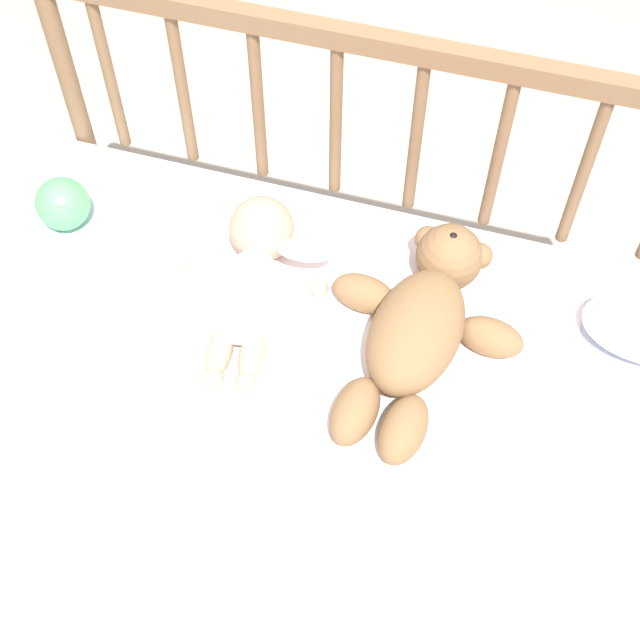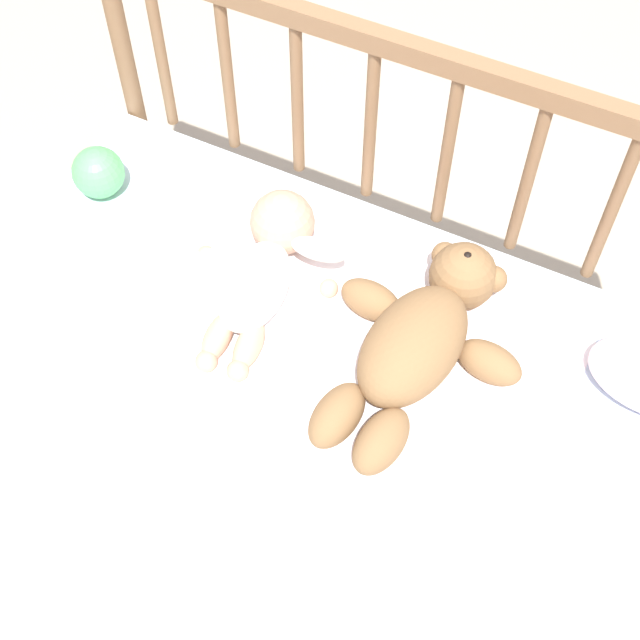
% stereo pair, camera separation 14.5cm
% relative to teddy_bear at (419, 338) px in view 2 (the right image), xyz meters
% --- Properties ---
extents(ground_plane, '(12.00, 12.00, 0.00)m').
position_rel_teddy_bear_xyz_m(ground_plane, '(-0.16, -0.05, -0.54)').
color(ground_plane, tan).
extents(crib_mattress, '(1.22, 0.65, 0.49)m').
position_rel_teddy_bear_xyz_m(crib_mattress, '(-0.16, -0.05, -0.30)').
color(crib_mattress, silver).
rests_on(crib_mattress, ground_plane).
extents(crib_rail, '(1.22, 0.04, 0.86)m').
position_rel_teddy_bear_xyz_m(crib_rail, '(-0.16, 0.30, 0.06)').
color(crib_rail, brown).
rests_on(crib_rail, ground_plane).
extents(blanket, '(0.78, 0.52, 0.01)m').
position_rel_teddy_bear_xyz_m(blanket, '(-0.13, -0.02, -0.05)').
color(blanket, white).
rests_on(blanket, crib_mattress).
extents(teddy_bear, '(0.34, 0.46, 0.12)m').
position_rel_teddy_bear_xyz_m(teddy_bear, '(0.00, 0.00, 0.00)').
color(teddy_bear, olive).
rests_on(teddy_bear, crib_mattress).
extents(baby, '(0.27, 0.37, 0.12)m').
position_rel_teddy_bear_xyz_m(baby, '(-0.30, 0.02, -0.01)').
color(baby, white).
rests_on(baby, crib_mattress).
extents(toy_ball, '(0.10, 0.10, 0.10)m').
position_rel_teddy_bear_xyz_m(toy_ball, '(-0.68, 0.08, -0.00)').
color(toy_ball, '#59BF66').
rests_on(toy_ball, crib_mattress).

